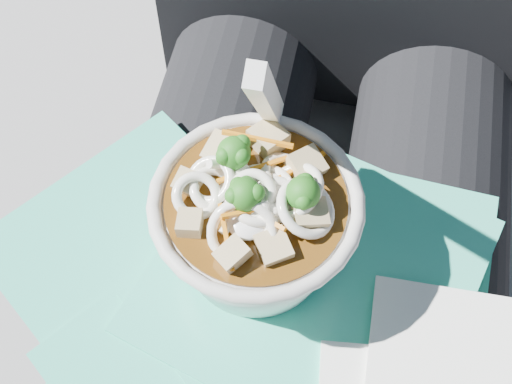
% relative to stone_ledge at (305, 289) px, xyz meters
% --- Properties ---
extents(stone_ledge, '(1.06, 0.63, 0.48)m').
position_rel_stone_ledge_xyz_m(stone_ledge, '(0.00, 0.00, 0.00)').
color(stone_ledge, slate).
rests_on(stone_ledge, ground).
extents(lap, '(0.32, 0.48, 0.14)m').
position_rel_stone_ledge_xyz_m(lap, '(0.00, -0.15, 0.31)').
color(lap, black).
rests_on(lap, stone_ledge).
extents(person_body, '(0.34, 0.94, 1.02)m').
position_rel_stone_ledge_xyz_m(person_body, '(0.00, -0.06, 0.33)').
color(person_body, black).
rests_on(person_body, ground).
extents(plastic_bag, '(0.37, 0.35, 0.01)m').
position_rel_stone_ledge_xyz_m(plastic_bag, '(-0.03, -0.19, 0.39)').
color(plastic_bag, '#2EC19F').
rests_on(plastic_bag, lap).
extents(udon_bowl, '(0.16, 0.16, 0.19)m').
position_rel_stone_ledge_xyz_m(udon_bowl, '(-0.03, -0.15, 0.44)').
color(udon_bowl, silver).
rests_on(udon_bowl, plastic_bag).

